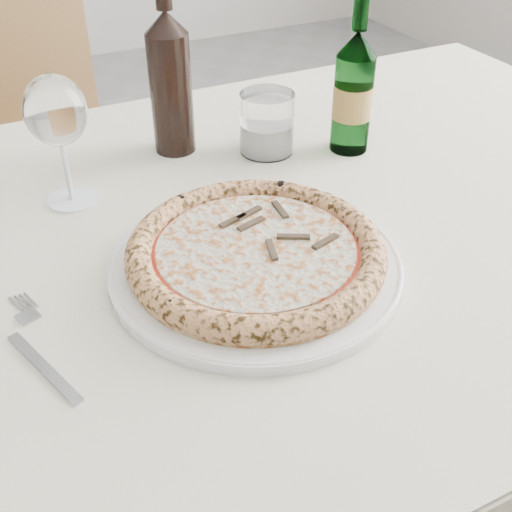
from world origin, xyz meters
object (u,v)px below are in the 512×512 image
object	(u,v)px
plate	(256,264)
pizza	(256,252)
beer_bottle	(353,93)
dining_table	(224,276)
chair_far	(52,143)
wine_bottle	(170,82)
tumbler	(267,127)
wine_glass	(56,114)

from	to	relation	value
plate	pizza	size ratio (longest dim) A/B	1.14
beer_bottle	dining_table	bearing A→B (deg)	-155.93
pizza	chair_far	bearing A→B (deg)	95.62
beer_bottle	wine_bottle	world-z (taller)	wine_bottle
dining_table	pizza	bearing A→B (deg)	-90.00
beer_bottle	tumbler	bearing A→B (deg)	157.50
pizza	beer_bottle	bearing A→B (deg)	39.02
chair_far	plate	bearing A→B (deg)	-84.38
wine_glass	wine_bottle	world-z (taller)	wine_bottle
plate	dining_table	bearing A→B (deg)	90.00
dining_table	wine_bottle	world-z (taller)	wine_bottle
chair_far	tumbler	bearing A→B (deg)	-69.57
chair_far	beer_bottle	world-z (taller)	beer_bottle
plate	wine_glass	distance (m)	0.33
pizza	wine_bottle	size ratio (longest dim) A/B	1.17
dining_table	wine_glass	bearing A→B (deg)	135.78
plate	wine_glass	world-z (taller)	wine_glass
dining_table	chair_far	world-z (taller)	chair_far
wine_glass	wine_bottle	xyz separation A→B (m)	(0.19, 0.09, -0.02)
plate	beer_bottle	size ratio (longest dim) A/B	1.50
wine_bottle	pizza	bearing A→B (deg)	-94.22
plate	pizza	xyz separation A→B (m)	(-0.00, -0.00, 0.02)
wine_glass	wine_bottle	distance (m)	0.21
wine_glass	beer_bottle	size ratio (longest dim) A/B	0.78
tumbler	pizza	bearing A→B (deg)	-119.32
chair_far	pizza	world-z (taller)	chair_far
beer_bottle	chair_far	bearing A→B (deg)	117.38
pizza	tumbler	bearing A→B (deg)	60.68
dining_table	chair_far	xyz separation A→B (m)	(-0.09, 0.83, -0.14)
chair_far	wine_glass	size ratio (longest dim) A/B	5.11
pizza	wine_glass	xyz separation A→B (m)	(-0.16, 0.26, 0.10)
plate	tumbler	bearing A→B (deg)	60.68
pizza	beer_bottle	world-z (taller)	beer_bottle
wine_glass	tumbler	bearing A→B (deg)	3.03
plate	wine_bottle	bearing A→B (deg)	85.78
tumbler	beer_bottle	distance (m)	0.14
plate	wine_glass	xyz separation A→B (m)	(-0.16, 0.26, 0.12)
plate	wine_bottle	distance (m)	0.36
dining_table	wine_glass	world-z (taller)	wine_glass
dining_table	chair_far	size ratio (longest dim) A/B	1.70
pizza	wine_glass	size ratio (longest dim) A/B	1.69
dining_table	beer_bottle	bearing A→B (deg)	24.07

